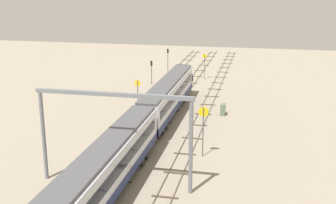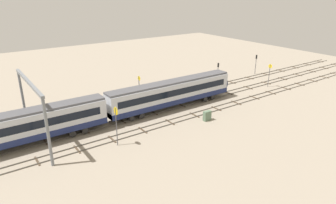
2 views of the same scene
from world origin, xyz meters
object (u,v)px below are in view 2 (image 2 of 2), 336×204
Objects in this scene: signal_light_trackside_approach at (218,70)px; signal_light_trackside_departure at (256,62)px; speed_sign_mid_trackside at (269,72)px; speed_sign_far_trackside at (139,89)px; overhead_gantry at (31,99)px; relay_cabinet at (207,116)px; speed_sign_near_foreground at (116,120)px; train at (21,129)px.

signal_light_trackside_departure reaches higher than signal_light_trackside_approach.
speed_sign_far_trackside reaches higher than speed_sign_mid_trackside.
relay_cabinet is (23.89, -7.64, -5.59)m from overhead_gantry.
signal_light_trackside_departure is at bearing 7.03° from overhead_gantry.
speed_sign_far_trackside is 22.66m from signal_light_trackside_approach.
speed_sign_mid_trackside is at bearing -9.77° from speed_sign_far_trackside.
overhead_gantry is 25.70m from relay_cabinet.
speed_sign_mid_trackside reaches higher than relay_cabinet.
speed_sign_far_trackside is (9.11, 9.81, -0.04)m from speed_sign_near_foreground.
relay_cabinet is (-16.09, -14.45, -2.06)m from signal_light_trackside_approach.
speed_sign_mid_trackside is (48.15, -1.90, 0.51)m from train.
speed_sign_far_trackside is 34.75m from signal_light_trackside_departure.
speed_sign_far_trackside is 1.25× the size of signal_light_trackside_departure.
signal_light_trackside_departure reaches higher than relay_cabinet.
speed_sign_mid_trackside is 1.05× the size of signal_light_trackside_departure.
speed_sign_near_foreground is at bearing -163.04° from signal_light_trackside_departure.
signal_light_trackside_departure is (54.07, 6.54, 0.42)m from train.
speed_sign_near_foreground is at bearing -172.64° from speed_sign_mid_trackside.
speed_sign_mid_trackside is at bearing -125.02° from signal_light_trackside_departure.
train is 15.23× the size of speed_sign_mid_trackside.
speed_sign_far_trackside reaches higher than signal_light_trackside_departure.
speed_sign_mid_trackside is at bearing 14.12° from relay_cabinet.
speed_sign_mid_trackside is at bearing -2.26° from train.
train is 54.47m from signal_light_trackside_departure.
relay_cabinet is at bearing -165.88° from speed_sign_mid_trackside.
train reaches higher than speed_sign_mid_trackside.
train is at bearing 177.74° from speed_sign_mid_trackside.
speed_sign_mid_trackside reaches higher than signal_light_trackside_approach.
speed_sign_far_trackside is at bearing 120.45° from relay_cabinet.
signal_light_trackside_approach is at bearing 9.67° from overhead_gantry.
speed_sign_mid_trackside is 29.08m from speed_sign_far_trackside.
signal_light_trackside_departure is at bearing 5.79° from speed_sign_far_trackside.
speed_sign_near_foreground reaches higher than signal_light_trackside_approach.
speed_sign_near_foreground is 13.39m from speed_sign_far_trackside.
relay_cabinet is (-28.35, -14.09, -2.28)m from signal_light_trackside_departure.
speed_sign_near_foreground is at bearing -132.88° from speed_sign_far_trackside.
overhead_gantry reaches higher than signal_light_trackside_departure.
overhead_gantry is 3.33× the size of signal_light_trackside_approach.
overhead_gantry is 2.93× the size of speed_sign_mid_trackside.
speed_sign_far_trackside reaches higher than signal_light_trackside_approach.
signal_light_trackside_approach is 12.27m from signal_light_trackside_departure.
train reaches higher than signal_light_trackside_approach.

